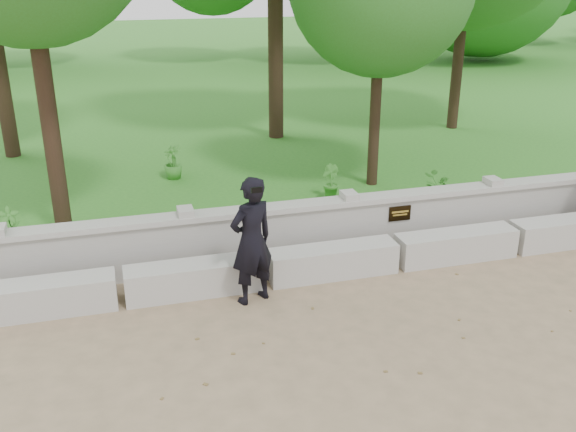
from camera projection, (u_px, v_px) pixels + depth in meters
name	position (u px, v px, depth m)	size (l,w,h in m)	color
ground	(460.00, 332.00, 7.94)	(80.00, 80.00, 0.00)	#9B7F5F
lawn	(234.00, 103.00, 20.42)	(40.00, 22.00, 0.25)	#307426
concrete_bench	(396.00, 253.00, 9.56)	(11.90, 0.45, 0.45)	#B1AEA7
parapet_wall	(378.00, 221.00, 10.09)	(12.50, 0.35, 0.90)	#A6A49D
man_main	(252.00, 241.00, 8.36)	(0.75, 0.70, 1.75)	black
shrub_a	(10.00, 226.00, 9.71)	(0.31, 0.21, 0.60)	#3F882E
shrub_b	(330.00, 182.00, 11.58)	(0.35, 0.28, 0.63)	#3F882E
shrub_c	(441.00, 191.00, 11.12)	(0.57, 0.50, 0.64)	#3F882E
shrub_d	(173.00, 162.00, 12.69)	(0.38, 0.34, 0.68)	#3F882E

